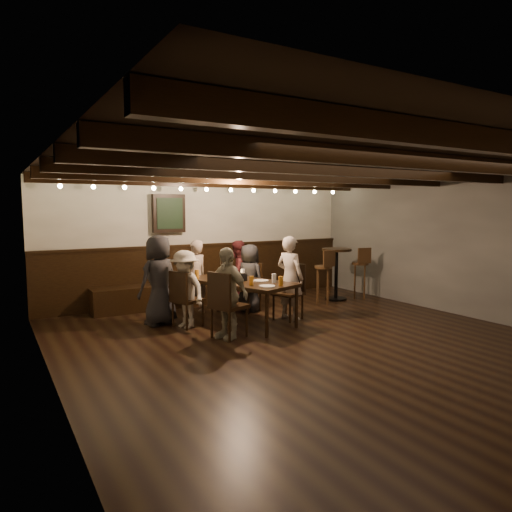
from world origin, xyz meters
TOP-DOWN VIEW (x-y plane):
  - room at (-0.29, 2.21)m, footprint 7.00×7.00m
  - dining_table at (-0.33, 1.49)m, footprint 1.37×2.01m
  - chair_left_near at (-1.15, 1.69)m, footprint 0.51×0.51m
  - chair_left_far at (-0.87, 0.84)m, footprint 0.55×0.55m
  - chair_right_near at (0.21, 2.15)m, footprint 0.50×0.50m
  - chair_right_far at (0.50, 1.29)m, footprint 0.53×0.53m
  - person_bench_left at (-1.47, 2.06)m, footprint 0.81×0.65m
  - person_bench_centre at (-0.66, 2.49)m, footprint 0.55×0.44m
  - person_bench_right at (0.24, 2.63)m, footprint 0.72×0.64m
  - person_left_near at (-1.18, 1.68)m, footprint 0.67×0.88m
  - person_left_far at (-0.90, 0.83)m, footprint 0.54×0.82m
  - person_right_near at (0.24, 2.16)m, footprint 0.55×0.68m
  - person_right_far at (0.53, 1.30)m, footprint 0.48×0.59m
  - pint_a at (-0.81, 2.07)m, footprint 0.07×0.07m
  - pint_b at (-0.30, 2.19)m, footprint 0.07×0.07m
  - pint_c at (-0.64, 1.49)m, footprint 0.07×0.07m
  - pint_d at (-0.11, 1.78)m, footprint 0.07×0.07m
  - pint_e at (-0.39, 0.99)m, footprint 0.07×0.07m
  - pint_f at (0.04, 1.03)m, footprint 0.07×0.07m
  - pint_g at (-0.03, 0.75)m, footprint 0.07×0.07m
  - plate_near at (-0.25, 0.78)m, footprint 0.24×0.24m
  - plate_far at (-0.06, 1.26)m, footprint 0.24×0.24m
  - condiment_caddy at (-0.31, 1.44)m, footprint 0.15×0.10m
  - candle at (-0.31, 1.81)m, footprint 0.05×0.05m
  - high_top_table at (2.25, 2.14)m, footprint 0.59×0.59m
  - bar_stool_left at (1.75, 1.93)m, footprint 0.33×0.35m
  - bar_stool_right at (2.74, 1.98)m, footprint 0.35×0.37m

SIDE VIEW (x-z plane):
  - chair_right_near at x=0.21m, z-range -0.17..0.70m
  - chair_left_near at x=-1.15m, z-range -0.17..0.71m
  - chair_right_far at x=0.50m, z-range -0.18..0.74m
  - chair_left_far at x=-0.87m, z-range -0.19..0.77m
  - bar_stool_left at x=1.75m, z-range -0.14..0.92m
  - bar_stool_right at x=2.74m, z-range -0.14..0.92m
  - person_left_near at x=-1.18m, z-range 0.00..1.20m
  - person_right_near at x=0.24m, z-range 0.00..1.21m
  - person_bench_right at x=0.24m, z-range 0.00..1.24m
  - dining_table at x=-0.33m, z-range 0.29..0.98m
  - person_bench_centre at x=-0.66m, z-range 0.00..1.30m
  - person_left_far at x=-0.90m, z-range 0.00..1.30m
  - high_top_table at x=2.25m, z-range 0.16..1.21m
  - person_right_far at x=0.53m, z-range 0.00..1.39m
  - plate_near at x=-0.25m, z-range 0.69..0.71m
  - plate_far at x=-0.06m, z-range 0.69..0.71m
  - person_bench_left at x=-1.47m, z-range 0.00..1.43m
  - candle at x=-0.31m, z-range 0.69..0.74m
  - condiment_caddy at x=-0.31m, z-range 0.69..0.81m
  - pint_a at x=-0.81m, z-range 0.69..0.83m
  - pint_b at x=-0.30m, z-range 0.69..0.83m
  - pint_c at x=-0.64m, z-range 0.69..0.83m
  - pint_d at x=-0.11m, z-range 0.69..0.83m
  - pint_e at x=-0.39m, z-range 0.69..0.83m
  - pint_f at x=0.04m, z-range 0.69..0.83m
  - pint_g at x=-0.03m, z-range 0.69..0.83m
  - room at x=-0.29m, z-range -2.43..4.57m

